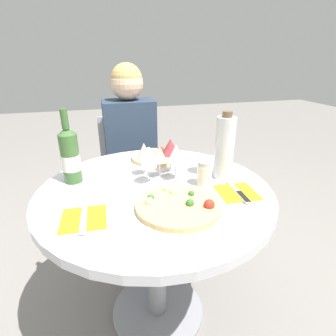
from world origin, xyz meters
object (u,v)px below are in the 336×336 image
wine_bottle (70,156)px  tall_carafe (224,148)px  dining_table (156,217)px  seated_diner (133,165)px  chair_behind_diner (131,175)px  pizza_large (178,205)px

wine_bottle → tall_carafe: size_ratio=1.06×
dining_table → seated_diner: seated_diner is taller
wine_bottle → tall_carafe: (0.65, -0.13, 0.02)m
seated_diner → wine_bottle: 0.70m
chair_behind_diner → tall_carafe: size_ratio=2.84×
chair_behind_diner → wine_bottle: 0.87m
dining_table → chair_behind_diner: size_ratio=1.14×
seated_diner → pizza_large: seated_diner is taller
pizza_large → wine_bottle: 0.51m
dining_table → pizza_large: size_ratio=3.13×
chair_behind_diner → pizza_large: 1.06m
dining_table → seated_diner: size_ratio=0.80×
dining_table → chair_behind_diner: (-0.00, 0.83, -0.17)m
chair_behind_diner → wine_bottle: bearing=64.1°
tall_carafe → wine_bottle: bearing=168.5°
tall_carafe → dining_table: bearing=-176.4°
chair_behind_diner → pizza_large: size_ratio=2.74×
wine_bottle → dining_table: bearing=-24.6°
pizza_large → tall_carafe: bearing=36.2°
chair_behind_diner → wine_bottle: size_ratio=2.68×
dining_table → pizza_large: pizza_large is taller
chair_behind_diner → pizza_large: chair_behind_diner is taller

